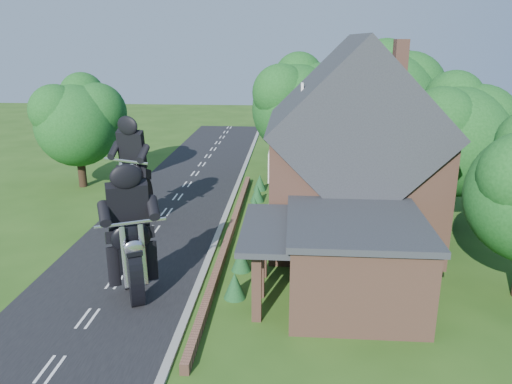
# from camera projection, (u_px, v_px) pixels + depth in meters

# --- Properties ---
(ground) EXTENTS (120.00, 120.00, 0.00)m
(ground) POSITION_uv_depth(u_px,v_px,m) (115.00, 281.00, 21.47)
(ground) COLOR #274C15
(ground) RESTS_ON ground
(road) EXTENTS (7.00, 80.00, 0.02)m
(road) POSITION_uv_depth(u_px,v_px,m) (115.00, 281.00, 21.47)
(road) COLOR black
(road) RESTS_ON ground
(kerb) EXTENTS (0.30, 80.00, 0.12)m
(kerb) POSITION_uv_depth(u_px,v_px,m) (199.00, 283.00, 21.20)
(kerb) COLOR gray
(kerb) RESTS_ON ground
(garden_wall) EXTENTS (0.30, 22.00, 0.40)m
(garden_wall) POSITION_uv_depth(u_px,v_px,m) (229.00, 236.00, 25.87)
(garden_wall) COLOR brown
(garden_wall) RESTS_ON ground
(house) EXTENTS (9.54, 8.64, 10.24)m
(house) POSITION_uv_depth(u_px,v_px,m) (352.00, 156.00, 25.17)
(house) COLOR brown
(house) RESTS_ON ground
(annex) EXTENTS (7.05, 5.94, 3.44)m
(annex) POSITION_uv_depth(u_px,v_px,m) (351.00, 259.00, 19.49)
(annex) COLOR brown
(annex) RESTS_ON ground
(tree_house_right) EXTENTS (6.51, 6.00, 8.40)m
(tree_house_right) POSITION_uv_depth(u_px,v_px,m) (462.00, 132.00, 26.98)
(tree_house_right) COLOR black
(tree_house_right) RESTS_ON ground
(tree_behind_house) EXTENTS (7.81, 7.20, 10.08)m
(tree_behind_house) POSITION_uv_depth(u_px,v_px,m) (392.00, 97.00, 34.02)
(tree_behind_house) COLOR black
(tree_behind_house) RESTS_ON ground
(tree_behind_left) EXTENTS (6.94, 6.40, 9.16)m
(tree_behind_left) POSITION_uv_depth(u_px,v_px,m) (303.00, 101.00, 35.53)
(tree_behind_left) COLOR black
(tree_behind_left) RESTS_ON ground
(tree_far_road) EXTENTS (6.08, 5.60, 7.84)m
(tree_far_road) POSITION_uv_depth(u_px,v_px,m) (82.00, 118.00, 33.99)
(tree_far_road) COLOR black
(tree_far_road) RESTS_ON ground
(shrub_a) EXTENTS (0.90, 0.90, 1.10)m
(shrub_a) POSITION_uv_depth(u_px,v_px,m) (235.00, 285.00, 19.98)
(shrub_a) COLOR #133E1D
(shrub_a) RESTS_ON ground
(shrub_b) EXTENTS (0.90, 0.90, 1.10)m
(shrub_b) POSITION_uv_depth(u_px,v_px,m) (241.00, 259.00, 22.36)
(shrub_b) COLOR #133E1D
(shrub_b) RESTS_ON ground
(shrub_c) EXTENTS (0.90, 0.90, 1.10)m
(shrub_c) POSITION_uv_depth(u_px,v_px,m) (246.00, 238.00, 24.75)
(shrub_c) COLOR #133E1D
(shrub_c) RESTS_ON ground
(shrub_d) EXTENTS (0.90, 0.90, 1.10)m
(shrub_d) POSITION_uv_depth(u_px,v_px,m) (254.00, 206.00, 29.51)
(shrub_d) COLOR #133E1D
(shrub_d) RESTS_ON ground
(shrub_e) EXTENTS (0.90, 0.90, 1.10)m
(shrub_e) POSITION_uv_depth(u_px,v_px,m) (257.00, 193.00, 31.90)
(shrub_e) COLOR #133E1D
(shrub_e) RESTS_ON ground
(shrub_f) EXTENTS (0.90, 0.90, 1.10)m
(shrub_f) POSITION_uv_depth(u_px,v_px,m) (260.00, 182.00, 34.28)
(shrub_f) COLOR #133E1D
(shrub_f) RESTS_ON ground
(motorcycle_lead) EXTENTS (1.20, 1.81, 1.67)m
(motorcycle_lead) POSITION_uv_depth(u_px,v_px,m) (134.00, 279.00, 19.91)
(motorcycle_lead) COLOR black
(motorcycle_lead) RESTS_ON ground
(motorcycle_follow) EXTENTS (1.15, 2.01, 1.82)m
(motorcycle_follow) POSITION_uv_depth(u_px,v_px,m) (136.00, 207.00, 28.19)
(motorcycle_follow) COLOR black
(motorcycle_follow) RESTS_ON ground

